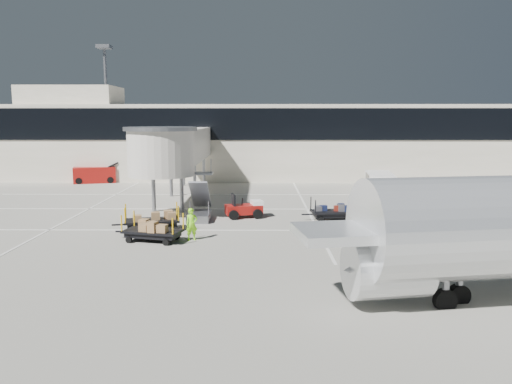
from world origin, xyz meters
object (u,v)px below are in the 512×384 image
(baggage_tug, at_px, (245,209))
(box_cart_far, at_px, (151,222))
(box_cart_near, at_px, (152,232))
(ground_worker, at_px, (192,224))
(minivan, at_px, (380,182))
(belt_loader, at_px, (95,175))
(suitcase_cart, at_px, (334,212))

(baggage_tug, distance_m, box_cart_far, 6.70)
(box_cart_near, bearing_deg, ground_worker, 21.77)
(box_cart_far, distance_m, ground_worker, 3.65)
(baggage_tug, bearing_deg, minivan, 27.23)
(belt_loader, bearing_deg, suitcase_cart, -56.49)
(box_cart_near, xyz_separation_m, box_cart_far, (-0.61, 2.68, -0.01))
(baggage_tug, distance_m, ground_worker, 6.89)
(belt_loader, bearing_deg, box_cart_far, -80.13)
(minivan, xyz_separation_m, belt_loader, (-27.27, 8.44, -0.35))
(baggage_tug, height_order, box_cart_near, baggage_tug)
(suitcase_cart, height_order, minivan, minivan)
(baggage_tug, bearing_deg, belt_loader, 118.06)
(suitcase_cart, height_order, box_cart_far, box_cart_far)
(suitcase_cart, bearing_deg, minivan, 55.62)
(suitcase_cart, distance_m, minivan, 11.74)
(ground_worker, distance_m, belt_loader, 27.83)
(suitcase_cart, distance_m, box_cart_far, 11.73)
(suitcase_cart, xyz_separation_m, box_cart_near, (-10.68, -5.89, 0.01))
(ground_worker, bearing_deg, belt_loader, 95.58)
(suitcase_cart, relative_size, minivan, 0.70)
(suitcase_cart, xyz_separation_m, minivan, (5.42, 10.39, 0.65))
(minivan, bearing_deg, baggage_tug, -132.70)
(box_cart_far, bearing_deg, box_cart_near, -90.65)
(box_cart_far, bearing_deg, belt_loader, 102.23)
(box_cart_near, bearing_deg, belt_loader, 128.62)
(baggage_tug, xyz_separation_m, suitcase_cart, (5.86, -0.72, -0.07))
(box_cart_near, relative_size, ground_worker, 2.19)
(box_cart_far, bearing_deg, baggage_tug, 22.59)
(box_cart_near, bearing_deg, minivan, 59.64)
(box_cart_near, xyz_separation_m, belt_loader, (-11.17, 24.72, 0.29))
(baggage_tug, xyz_separation_m, box_cart_near, (-4.82, -6.61, -0.05))
(box_cart_near, relative_size, minivan, 0.72)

